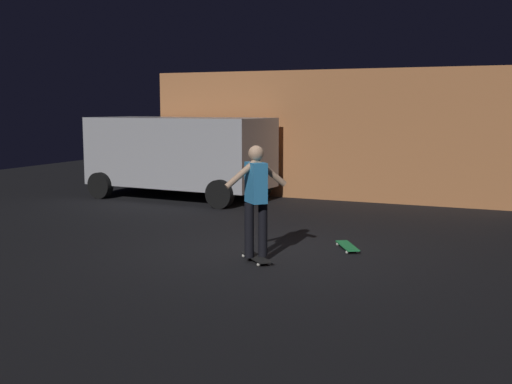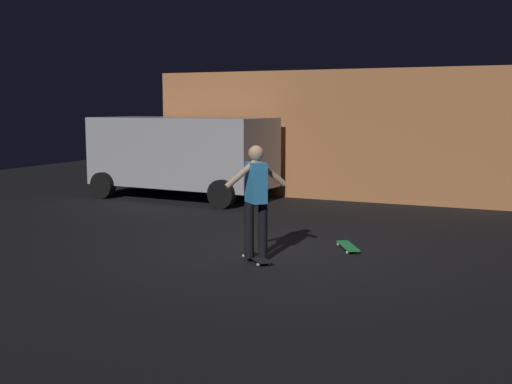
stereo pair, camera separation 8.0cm
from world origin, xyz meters
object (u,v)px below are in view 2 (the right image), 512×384
Objects in this scene: skateboard_ridden at (256,258)px; skater at (256,193)px; skateboard_spare at (348,246)px; parked_van at (182,152)px.

skater is (0.00, 0.00, 0.98)m from skateboard_ridden.
parked_van is at bearing 143.54° from skateboard_spare.
skateboard_ridden is 1.69m from skateboard_spare.
parked_van is 6.77× the size of skateboard_ridden.
skater is (4.42, -5.36, -0.12)m from parked_van.
skater reaches higher than skateboard_spare.
parked_van is 6.95m from skater.
parked_van reaches higher than skateboard_ridden.
parked_van is 6.89m from skateboard_spare.
parked_van reaches higher than skater.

